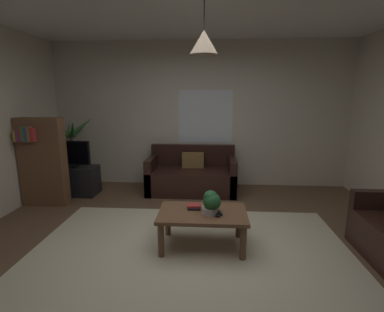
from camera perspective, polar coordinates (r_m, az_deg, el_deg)
floor at (r=3.43m, az=-0.34°, el=-18.68°), size 5.58×5.16×0.02m
rug at (r=3.25m, az=-0.61°, el=-20.26°), size 3.63×2.84×0.01m
wall_back at (r=5.57m, az=1.56°, el=8.09°), size 5.70×0.06×2.72m
window_pane at (r=5.54m, az=2.69°, el=7.81°), size 1.02×0.01×0.99m
couch_under_window at (r=5.28m, az=-0.04°, el=-4.11°), size 1.58×0.80×0.82m
coffee_table at (r=3.39m, az=2.09°, el=-12.05°), size 1.01×0.63×0.43m
book_on_table_0 at (r=3.44m, az=0.45°, el=-10.21°), size 0.15×0.12×0.03m
book_on_table_1 at (r=3.44m, az=0.37°, el=-9.77°), size 0.16×0.12×0.02m
remote_on_table_0 at (r=3.29m, az=4.60°, el=-11.38°), size 0.16×0.05×0.02m
remote_on_table_1 at (r=3.30m, az=5.18°, el=-11.29°), size 0.06×0.16×0.02m
potted_plant_on_table at (r=3.26m, az=3.80°, el=-9.02°), size 0.22×0.20×0.27m
tv_stand at (r=5.57m, az=-22.64°, el=-4.48°), size 0.90×0.44×0.50m
tv at (r=5.44m, az=-23.15°, el=0.40°), size 0.74×0.16×0.47m
potted_palm_corner at (r=5.94m, az=-22.38°, el=0.12°), size 0.82×0.95×1.37m
bookshelf_corner at (r=5.11m, az=-27.46°, el=-0.92°), size 0.70×0.31×1.40m
pendant_lamp at (r=3.14m, az=2.37°, el=21.55°), size 0.29×0.29×0.58m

